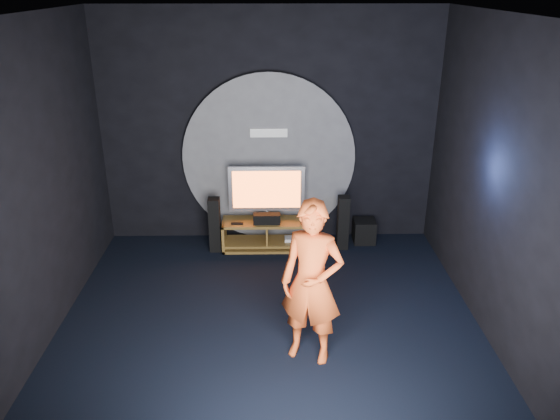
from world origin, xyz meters
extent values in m
plane|color=black|center=(0.00, 0.00, 0.00)|extent=(5.00, 5.00, 0.00)
cube|color=black|center=(0.00, 2.50, 1.75)|extent=(5.00, 0.04, 3.50)
cube|color=black|center=(0.00, -2.50, 1.75)|extent=(5.00, 0.04, 3.50)
cube|color=black|center=(-2.50, 0.00, 1.75)|extent=(0.04, 5.00, 3.50)
cube|color=black|center=(2.50, 0.00, 1.75)|extent=(0.04, 5.00, 3.50)
cube|color=black|center=(0.00, 0.00, 3.50)|extent=(5.00, 5.00, 0.01)
cylinder|color=#515156|center=(0.00, 2.44, 1.30)|extent=(2.60, 0.08, 2.60)
cube|color=white|center=(0.00, 2.39, 1.72)|extent=(0.55, 0.03, 0.13)
cube|color=olive|center=(-0.04, 2.05, 0.43)|extent=(1.34, 0.45, 0.04)
cube|color=olive|center=(-0.04, 2.05, 0.10)|extent=(1.30, 0.42, 0.04)
cube|color=olive|center=(-0.69, 2.05, 0.23)|extent=(0.04, 0.45, 0.45)
cube|color=olive|center=(0.61, 2.05, 0.23)|extent=(0.04, 0.45, 0.45)
cube|color=olive|center=(-0.04, 2.05, 0.27)|extent=(0.03, 0.40, 0.29)
cube|color=olive|center=(-0.04, 2.05, 0.02)|extent=(1.34, 0.45, 0.04)
cube|color=white|center=(0.34, 2.05, 0.14)|extent=(0.22, 0.16, 0.05)
cube|color=#BBBAC2|center=(-0.04, 2.12, 0.47)|extent=(0.36, 0.22, 0.04)
cylinder|color=#BBBAC2|center=(-0.04, 2.12, 0.54)|extent=(0.07, 0.07, 0.10)
cube|color=#BBBAC2|center=(-0.04, 2.12, 0.94)|extent=(1.13, 0.06, 0.70)
cube|color=orange|center=(-0.04, 2.09, 0.94)|extent=(1.00, 0.01, 0.57)
cube|color=black|center=(-0.04, 1.96, 0.53)|extent=(0.40, 0.15, 0.15)
cube|color=black|center=(-0.48, 1.93, 0.46)|extent=(0.18, 0.05, 0.02)
cube|color=black|center=(-0.82, 1.99, 0.42)|extent=(0.17, 0.19, 0.84)
cube|color=black|center=(1.11, 2.03, 0.42)|extent=(0.17, 0.19, 0.84)
cube|color=black|center=(1.48, 2.23, 0.18)|extent=(0.33, 0.33, 0.36)
imported|color=#CC4A1B|center=(0.44, -0.56, 0.91)|extent=(0.77, 0.63, 1.82)
camera|label=1|loc=(0.03, -5.45, 3.81)|focal=35.00mm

